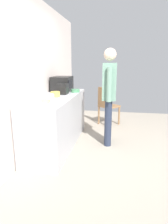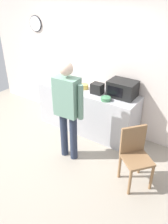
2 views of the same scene
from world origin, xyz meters
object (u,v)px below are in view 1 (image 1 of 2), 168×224
Objects in this scene: cereal_bowl at (47,97)px; fork_utensil at (62,99)px; salad_bowl at (75,91)px; wooden_chair at (107,104)px; person_standing at (109,90)px; mixing_bowl at (55,94)px; spoon_utensil at (19,107)px; toaster at (63,89)px; sandwich_plate at (46,102)px; microwave at (62,84)px.

fork_utensil is at bearing -88.30° from cereal_bowl.
salad_bowl is 0.78× the size of cereal_bowl.
person_standing is at bearing -175.38° from wooden_chair.
cereal_bowl is 1.38× the size of mixing_bowl.
cereal_bowl is 1.36× the size of spoon_utensil.
toaster is 1.29× the size of fork_utensil.
mixing_bowl is (0.60, 0.05, 0.02)m from sandwich_plate.
spoon_utensil is (-0.62, 0.18, -0.04)m from cereal_bowl.
microwave reaches higher than salad_bowl.
salad_bowl reaches higher than wooden_chair.
mixing_bowl is 0.98× the size of spoon_utensil.
sandwich_plate is 0.13× the size of person_standing.
spoon_utensil is at bearing 155.57° from wooden_chair.
salad_bowl is at bearing -17.27° from spoon_utensil.
salad_bowl is 1.06× the size of fork_utensil.
salad_bowl is 1.08× the size of mixing_bowl.
sandwich_plate is 0.93m from toaster.
spoon_utensil is at bearing 175.07° from microwave.
person_standing is at bearing -115.44° from microwave.
spoon_utensil is (-0.27, 0.29, -0.02)m from sandwich_plate.
cereal_bowl reaches higher than wooden_chair.
toaster is 0.88m from person_standing.
wooden_chair reaches higher than spoon_utensil.
sandwich_plate reaches higher than fork_utensil.
sandwich_plate is at bearing -179.73° from toaster.
toaster is at bearing -8.26° from mixing_bowl.
person_standing is at bearing -72.36° from mixing_bowl.
spoon_utensil is (-1.48, 0.46, -0.03)m from salad_bowl.
person_standing is (0.55, -0.98, 0.06)m from cereal_bowl.
microwave is 2.17× the size of cereal_bowl.
fork_utensil is at bearing -164.31° from microwave.
microwave is 1.66m from spoon_utensil.
salad_bowl is 0.19× the size of wooden_chair.
cereal_bowl reaches higher than sandwich_plate.
wooden_chair is (0.86, -0.60, -0.44)m from salad_bowl.
sandwich_plate is 0.60m from mixing_bowl.
cereal_bowl is 1.36× the size of fork_utensil.
spoon_utensil is at bearing 163.65° from cereal_bowl.
mixing_bowl is 0.34m from toaster.
person_standing is at bearing -92.29° from toaster.
person_standing is (1.17, -1.16, 0.10)m from spoon_utensil.
fork_utensil is 0.18× the size of wooden_chair.
wooden_chair is (1.47, -0.83, -0.45)m from mixing_bowl.
microwave is at bearing 6.99° from mixing_bowl.
salad_bowl is 0.34m from toaster.
salad_bowl is (1.21, -0.17, 0.01)m from sandwich_plate.
microwave is at bearing 62.46° from salad_bowl.
cereal_bowl is 1.12m from person_standing.
sandwich_plate is at bearing 159.51° from wooden_chair.
person_standing is at bearing -60.87° from cereal_bowl.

